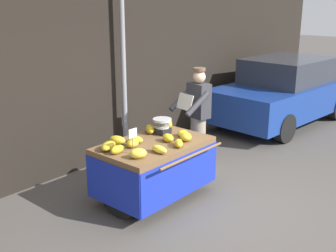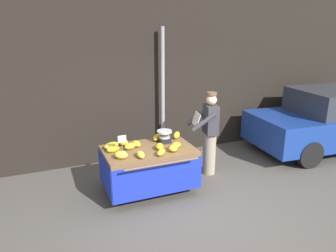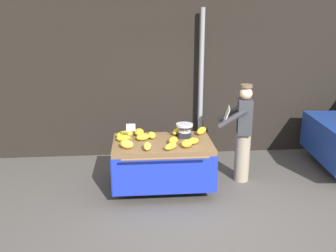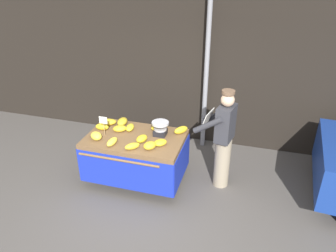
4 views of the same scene
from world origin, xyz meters
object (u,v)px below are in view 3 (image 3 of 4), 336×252
banana_cart (162,155)px  banana_bunch_0 (152,135)px  street_pole (201,86)px  price_sign (131,129)px  banana_bunch_9 (178,131)px  banana_bunch_4 (147,146)px  banana_bunch_5 (173,140)px  weighing_scale (184,131)px  banana_bunch_3 (193,141)px  banana_bunch_2 (124,138)px  banana_bunch_10 (187,144)px  banana_bunch_7 (201,131)px  banana_bunch_6 (139,132)px  banana_bunch_12 (171,146)px  vendor_person (243,133)px  banana_bunch_1 (143,137)px  banana_bunch_8 (125,134)px  banana_bunch_11 (127,144)px

banana_cart → banana_bunch_0: (-0.16, 0.20, 0.28)m
street_pole → price_sign: size_ratio=8.66×
banana_cart → price_sign: 0.70m
banana_cart → banana_bunch_9: banana_bunch_9 is taller
banana_bunch_4 → banana_bunch_5: 0.47m
weighing_scale → banana_bunch_3: 0.34m
banana_bunch_2 → banana_bunch_10: (0.98, -0.36, 0.00)m
weighing_scale → banana_bunch_10: size_ratio=1.32×
banana_bunch_2 → banana_bunch_7: banana_bunch_7 is taller
banana_bunch_3 → banana_bunch_6: size_ratio=0.83×
banana_bunch_5 → banana_bunch_12: (-0.06, -0.25, -0.01)m
banana_bunch_12 → banana_bunch_3: bearing=30.7°
banana_bunch_5 → banana_bunch_10: 0.25m
weighing_scale → price_sign: 0.93m
banana_bunch_4 → banana_bunch_6: 0.69m
street_pole → banana_bunch_9: (-0.58, -1.16, -0.55)m
banana_bunch_12 → vendor_person: 1.45m
banana_bunch_1 → banana_bunch_9: (0.60, 0.25, 0.00)m
banana_bunch_10 → vendor_person: bearing=28.8°
banana_cart → vendor_person: size_ratio=0.94×
weighing_scale → banana_bunch_12: size_ratio=1.16×
banana_bunch_5 → banana_bunch_12: 0.26m
weighing_scale → banana_bunch_2: 1.01m
banana_bunch_0 → banana_bunch_7: (0.86, 0.13, 0.01)m
banana_bunch_5 → vendor_person: bearing=18.2°
banana_bunch_7 → banana_bunch_4: bearing=-145.1°
banana_bunch_1 → banana_bunch_12: size_ratio=0.94×
banana_bunch_10 → vendor_person: size_ratio=0.12×
banana_bunch_9 → banana_cart: bearing=-129.8°
banana_bunch_6 → banana_bunch_10: (0.73, -0.63, 0.00)m
banana_bunch_4 → vendor_person: bearing=20.5°
banana_bunch_0 → banana_bunch_10: size_ratio=1.12×
weighing_scale → banana_bunch_5: 0.37m
street_pole → banana_bunch_8: (-1.48, -1.25, -0.56)m
banana_bunch_6 → banana_bunch_10: bearing=-41.1°
banana_bunch_0 → banana_bunch_10: banana_bunch_10 is taller
banana_bunch_3 → banana_bunch_4: 0.76m
banana_cart → price_sign: bearing=-169.3°
banana_bunch_2 → banana_bunch_11: banana_bunch_11 is taller
street_pole → banana_bunch_12: size_ratio=12.15×
banana_bunch_11 → banana_bunch_12: banana_bunch_11 is taller
banana_bunch_6 → banana_bunch_7: bearing=-0.9°
weighing_scale → banana_bunch_6: (-0.75, 0.17, -0.06)m
banana_bunch_2 → street_pole: bearing=43.9°
banana_bunch_0 → banana_cart: bearing=-50.2°
banana_bunch_2 → banana_bunch_10: banana_bunch_10 is taller
price_sign → banana_bunch_10: (0.85, -0.19, -0.19)m
banana_bunch_2 → banana_bunch_7: (1.31, 0.26, 0.00)m
weighing_scale → vendor_person: (1.02, 0.11, -0.10)m
banana_bunch_0 → banana_bunch_3: bearing=-27.4°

